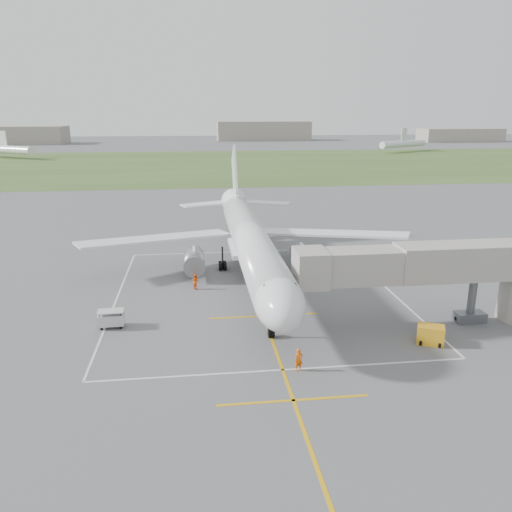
{
  "coord_description": "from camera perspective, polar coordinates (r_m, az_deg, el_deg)",
  "views": [
    {
      "loc": [
        -5.89,
        -51.9,
        17.98
      ],
      "look_at": [
        0.03,
        -4.0,
        4.0
      ],
      "focal_mm": 35.0,
      "sensor_mm": 36.0,
      "label": 1
    }
  ],
  "objects": [
    {
      "name": "ground",
      "position": [
        55.24,
        -0.54,
        -2.84
      ],
      "size": [
        700.0,
        700.0,
        0.0
      ],
      "primitive_type": "plane",
      "color": "#4F4F52",
      "rests_on": "ground"
    },
    {
      "name": "grass_strip",
      "position": [
        182.88,
        -5.26,
        10.45
      ],
      "size": [
        700.0,
        120.0,
        0.02
      ],
      "primitive_type": "cube",
      "color": "#385224",
      "rests_on": "ground"
    },
    {
      "name": "apron_markings",
      "position": [
        49.81,
        0.22,
        -5.0
      ],
      "size": [
        28.2,
        60.0,
        0.01
      ],
      "color": "#DB9D0C",
      "rests_on": "ground"
    },
    {
      "name": "airliner",
      "position": [
        54.69,
        -0.65,
        1.77
      ],
      "size": [
        38.93,
        46.75,
        13.52
      ],
      "color": "silver",
      "rests_on": "ground"
    },
    {
      "name": "jet_bridge",
      "position": [
        46.01,
        21.34,
        -1.71
      ],
      "size": [
        23.4,
        5.0,
        7.2
      ],
      "color": "gray",
      "rests_on": "ground"
    },
    {
      "name": "gpu_unit",
      "position": [
        42.88,
        19.32,
        -8.5
      ],
      "size": [
        2.42,
        2.09,
        1.54
      ],
      "rotation": [
        0.0,
        0.0,
        -0.43
      ],
      "color": "gold",
      "rests_on": "ground"
    },
    {
      "name": "baggage_cart",
      "position": [
        45.2,
        -16.22,
        -6.9
      ],
      "size": [
        2.25,
        1.41,
        1.53
      ],
      "rotation": [
        0.0,
        0.0,
        0.04
      ],
      "color": "#BBBBBB",
      "rests_on": "ground"
    },
    {
      "name": "ramp_worker_nose",
      "position": [
        36.7,
        4.91,
        -11.73
      ],
      "size": [
        0.69,
        0.53,
        1.7
      ],
      "primitive_type": "imported",
      "rotation": [
        0.0,
        0.0,
        0.22
      ],
      "color": "#ED5807",
      "rests_on": "ground"
    },
    {
      "name": "ramp_worker_wing",
      "position": [
        52.88,
        -6.92,
        -2.9
      ],
      "size": [
        0.96,
        1.01,
        1.64
      ],
      "primitive_type": "imported",
      "rotation": [
        0.0,
        0.0,
        2.17
      ],
      "color": "#FE5408",
      "rests_on": "ground"
    },
    {
      "name": "distant_hangars",
      "position": [
        317.51,
        -9.16,
        13.65
      ],
      "size": [
        345.0,
        49.0,
        12.0
      ],
      "color": "gray",
      "rests_on": "ground"
    },
    {
      "name": "distant_aircraft",
      "position": [
        222.04,
        -4.19,
        12.4
      ],
      "size": [
        201.08,
        34.83,
        8.85
      ],
      "color": "silver",
      "rests_on": "ground"
    }
  ]
}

